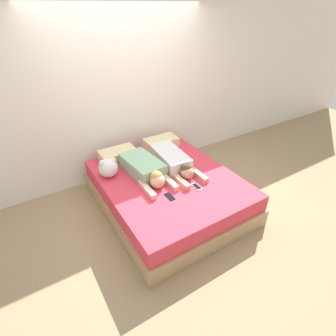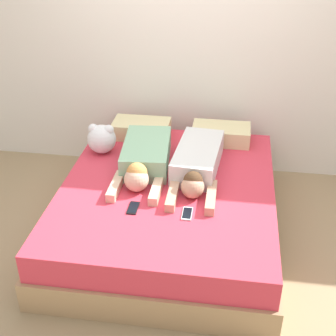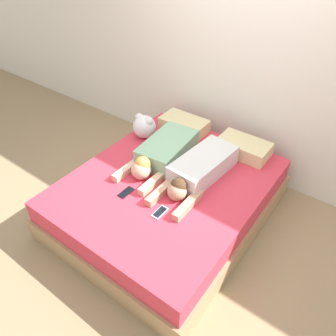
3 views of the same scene
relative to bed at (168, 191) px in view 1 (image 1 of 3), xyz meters
name	(u,v)px [view 1 (image 1 of 3)]	position (x,y,z in m)	size (l,w,h in m)	color
ground_plane	(168,204)	(0.00, 0.00, -0.23)	(12.00, 12.00, 0.00)	#9E8460
wall_back	(127,95)	(0.00, 1.19, 1.07)	(12.00, 0.06, 2.60)	white
bed	(168,191)	(0.00, 0.00, 0.00)	(1.74, 2.07, 0.47)	tan
pillow_head_left	(118,155)	(-0.38, 0.82, 0.31)	(0.53, 0.31, 0.15)	beige
pillow_head_right	(161,143)	(0.38, 0.82, 0.31)	(0.53, 0.31, 0.15)	beige
person_left	(146,169)	(-0.23, 0.21, 0.34)	(0.44, 0.98, 0.22)	#8CBF99
person_right	(173,161)	(0.21, 0.20, 0.34)	(0.40, 1.05, 0.20)	silver
cell_phone_left	(170,196)	(-0.20, -0.37, 0.25)	(0.07, 0.16, 0.01)	black
cell_phone_right	(197,187)	(0.20, -0.38, 0.25)	(0.07, 0.16, 0.01)	silver
plush_toy	(108,167)	(-0.66, 0.45, 0.38)	(0.26, 0.26, 0.27)	white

